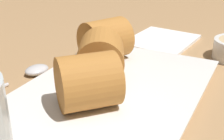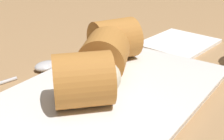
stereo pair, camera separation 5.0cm
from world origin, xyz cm
name	(u,v)px [view 2 (the right image)]	position (x,y,z in cm)	size (l,w,h in cm)	color
table_surface	(109,90)	(0.00, 0.00, 1.00)	(180.00, 140.00, 2.00)	#A87F54
serving_plate	(112,93)	(3.18, 2.84, 2.76)	(30.87, 21.55, 1.50)	white
roll_front_left	(117,39)	(-5.73, -2.39, 6.64)	(8.71, 8.57, 6.28)	#B77533
roll_front_right	(108,55)	(0.49, 0.26, 6.64)	(8.70, 8.56, 6.28)	#B77533
roll_back_left	(87,79)	(8.05, 2.81, 6.64)	(9.11, 9.10, 6.28)	#B77533
spoon	(37,69)	(3.35, -11.09, 2.60)	(18.37, 5.57, 1.34)	silver
napkin	(179,43)	(-21.26, 1.39, 2.30)	(14.47, 12.69, 0.60)	white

